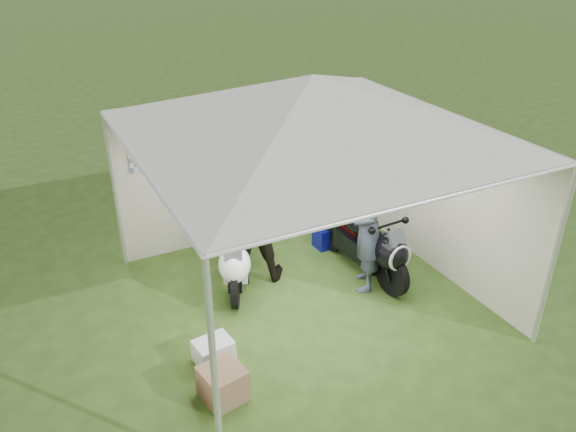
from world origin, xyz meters
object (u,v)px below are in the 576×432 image
object	(u,v)px
person_dark_jacket	(247,213)
equipment_box	(351,230)
paddock_stand	(328,236)
crate_0	(214,351)
motorcycle_white	(236,250)
person_blue_jacket	(369,228)
crate_1	(223,383)
motorcycle_black	(366,240)
canopy_tent	(311,111)

from	to	relation	value
person_dark_jacket	equipment_box	bearing A→B (deg)	-159.01
paddock_stand	person_dark_jacket	world-z (taller)	person_dark_jacket
crate_0	motorcycle_white	bearing A→B (deg)	58.19
person_dark_jacket	person_blue_jacket	world-z (taller)	person_dark_jacket
motorcycle_white	equipment_box	distance (m)	2.02
motorcycle_white	equipment_box	size ratio (longest dim) A/B	3.79
crate_1	paddock_stand	bearing A→B (deg)	40.87
equipment_box	crate_0	distance (m)	3.25
person_dark_jacket	crate_1	bearing A→B (deg)	76.91
motorcycle_white	person_dark_jacket	xyz separation A→B (m)	(0.20, 0.06, 0.49)
equipment_box	motorcycle_white	bearing A→B (deg)	-174.37
paddock_stand	crate_0	bearing A→B (deg)	-146.13
motorcycle_white	equipment_box	bearing A→B (deg)	30.38
motorcycle_black	person_blue_jacket	xyz separation A→B (m)	(-0.16, -0.27, 0.35)
motorcycle_black	person_dark_jacket	world-z (taller)	person_dark_jacket
crate_1	person_blue_jacket	bearing A→B (deg)	23.30
canopy_tent	motorcycle_white	size ratio (longest dim) A/B	3.24
motorcycle_black	person_dark_jacket	distance (m)	1.71
equipment_box	paddock_stand	bearing A→B (deg)	162.87
paddock_stand	person_dark_jacket	size ratio (longest dim) A/B	0.22
motorcycle_white	motorcycle_black	size ratio (longest dim) A/B	0.87
motorcycle_black	crate_0	size ratio (longest dim) A/B	4.82
paddock_stand	canopy_tent	bearing A→B (deg)	-131.88
canopy_tent	person_blue_jacket	size ratio (longest dim) A/B	3.14
canopy_tent	paddock_stand	size ratio (longest dim) A/B	12.88
motorcycle_white	motorcycle_black	bearing A→B (deg)	5.15
person_dark_jacket	crate_0	distance (m)	1.99
crate_0	paddock_stand	bearing A→B (deg)	33.87
canopy_tent	person_dark_jacket	size ratio (longest dim) A/B	2.81
canopy_tent	crate_1	distance (m)	3.15
motorcycle_white	person_blue_jacket	size ratio (longest dim) A/B	0.97
canopy_tent	person_dark_jacket	xyz separation A→B (m)	(-0.50, 0.82, -1.57)
motorcycle_white	paddock_stand	size ratio (longest dim) A/B	3.98
motorcycle_black	equipment_box	xyz separation A→B (m)	(0.28, 0.81, -0.32)
motorcycle_white	crate_1	bearing A→B (deg)	-91.37
motorcycle_black	person_blue_jacket	distance (m)	0.47
motorcycle_black	crate_0	xyz separation A→B (m)	(-2.57, -0.77, -0.41)
equipment_box	canopy_tent	bearing A→B (deg)	-143.55
person_blue_jacket	canopy_tent	bearing A→B (deg)	-70.84
motorcycle_black	person_dark_jacket	size ratio (longest dim) A/B	1.00
paddock_stand	crate_1	size ratio (longest dim) A/B	1.04
paddock_stand	equipment_box	bearing A→B (deg)	-17.13
motorcycle_white	motorcycle_black	world-z (taller)	motorcycle_black
canopy_tent	crate_0	distance (m)	2.96
canopy_tent	person_blue_jacket	bearing A→B (deg)	-8.28
crate_0	canopy_tent	bearing A→B (deg)	21.88
canopy_tent	motorcycle_black	distance (m)	2.27
canopy_tent	motorcycle_white	world-z (taller)	canopy_tent
equipment_box	crate_0	world-z (taller)	equipment_box
canopy_tent	paddock_stand	world-z (taller)	canopy_tent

